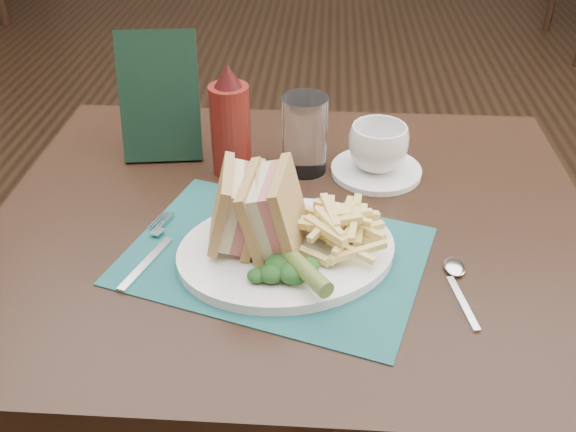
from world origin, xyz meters
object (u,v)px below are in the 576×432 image
object	(u,v)px
coffee_cup	(378,147)
ketchup_bottle	(230,120)
sandwich_half_b	(258,208)
drinking_glass	(305,134)
sandwich_half_a	(221,207)
check_presenter	(160,97)
table_main	(292,386)
saucer	(376,170)
plate	(287,251)
placemat	(275,255)

from	to	relation	value
coffee_cup	ketchup_bottle	size ratio (longest dim) A/B	0.52
sandwich_half_b	coffee_cup	bearing A→B (deg)	57.99
coffee_cup	drinking_glass	size ratio (longest dim) A/B	0.75
sandwich_half_a	sandwich_half_b	size ratio (longest dim) A/B	0.96
coffee_cup	ketchup_bottle	bearing A→B (deg)	-178.69
sandwich_half_a	check_presenter	size ratio (longest dim) A/B	0.50
table_main	saucer	size ratio (longest dim) A/B	6.00
sandwich_half_a	ketchup_bottle	world-z (taller)	ketchup_bottle
plate	sandwich_half_b	world-z (taller)	sandwich_half_b
saucer	ketchup_bottle	xyz separation A→B (m)	(-0.24, -0.01, 0.09)
plate	ketchup_bottle	xyz separation A→B (m)	(-0.11, 0.23, 0.08)
sandwich_half_b	drinking_glass	size ratio (longest dim) A/B	0.87
check_presenter	drinking_glass	bearing A→B (deg)	-17.71
table_main	check_presenter	world-z (taller)	check_presenter
drinking_glass	ketchup_bottle	world-z (taller)	ketchup_bottle
check_presenter	placemat	bearing A→B (deg)	-60.52
placemat	sandwich_half_b	distance (m)	0.08
coffee_cup	drinking_glass	bearing A→B (deg)	177.31
sandwich_half_b	check_presenter	size ratio (longest dim) A/B	0.52
drinking_glass	check_presenter	xyz separation A→B (m)	(-0.25, 0.04, 0.04)
plate	sandwich_half_b	xyz separation A→B (m)	(-0.04, 0.01, 0.06)
sandwich_half_b	saucer	xyz separation A→B (m)	(0.17, 0.23, -0.07)
plate	check_presenter	world-z (taller)	check_presenter
coffee_cup	ketchup_bottle	distance (m)	0.24
sandwich_half_a	drinking_glass	distance (m)	0.25
ketchup_bottle	check_presenter	xyz separation A→B (m)	(-0.13, 0.05, 0.01)
saucer	ketchup_bottle	bearing A→B (deg)	-178.69
check_presenter	sandwich_half_b	bearing A→B (deg)	-62.88
table_main	drinking_glass	world-z (taller)	drinking_glass
sandwich_half_b	drinking_glass	bearing A→B (deg)	82.48
placemat	ketchup_bottle	bearing A→B (deg)	111.37
ketchup_bottle	check_presenter	distance (m)	0.14
table_main	saucer	distance (m)	0.43
sandwich_half_a	drinking_glass	size ratio (longest dim) A/B	0.84
placemat	drinking_glass	bearing A→B (deg)	82.93
placemat	coffee_cup	distance (m)	0.28
sandwich_half_b	saucer	world-z (taller)	sandwich_half_b
sandwich_half_b	ketchup_bottle	bearing A→B (deg)	112.01
table_main	plate	distance (m)	0.40
check_presenter	sandwich_half_a	bearing A→B (deg)	-70.09
plate	coffee_cup	bearing A→B (deg)	42.24
drinking_glass	sandwich_half_b	bearing A→B (deg)	-102.82
sandwich_half_b	coffee_cup	size ratio (longest dim) A/B	1.17
sandwich_half_a	coffee_cup	bearing A→B (deg)	39.92
placemat	saucer	distance (m)	0.28
sandwich_half_b	coffee_cup	world-z (taller)	sandwich_half_b
placemat	check_presenter	world-z (taller)	check_presenter
saucer	check_presenter	xyz separation A→B (m)	(-0.37, 0.05, 0.10)
plate	ketchup_bottle	bearing A→B (deg)	96.62
table_main	placemat	size ratio (longest dim) A/B	2.27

